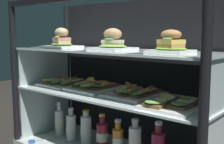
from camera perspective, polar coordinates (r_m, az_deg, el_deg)
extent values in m
cylinder|color=black|center=(1.94, -18.49, -0.49)|extent=(0.04, 0.04, 0.91)
cylinder|color=black|center=(1.11, 17.50, -6.32)|extent=(0.04, 0.04, 0.91)
cylinder|color=black|center=(2.20, -8.68, 0.74)|extent=(0.04, 0.04, 0.91)
cube|color=black|center=(1.79, 4.84, -0.25)|extent=(1.20, 0.01, 0.87)
cube|color=silver|center=(2.09, -12.68, -6.80)|extent=(0.01, 0.40, 0.34)
cube|color=silver|center=(1.63, 0.00, -4.43)|extent=(1.21, 0.42, 0.01)
cube|color=silver|center=(2.04, -12.92, 1.28)|extent=(0.01, 0.40, 0.23)
cube|color=silver|center=(1.31, 20.36, -2.45)|extent=(0.01, 0.40, 0.23)
cube|color=silver|center=(1.59, 0.00, 4.15)|extent=(1.21, 0.42, 0.01)
cube|color=white|center=(1.82, -9.78, 4.87)|extent=(0.19, 0.19, 0.01)
ellipsoid|color=#5D8B3A|center=(1.82, -9.79, 5.39)|extent=(0.14, 0.12, 0.02)
cube|color=#DFC387|center=(1.82, -9.80, 5.75)|extent=(0.13, 0.11, 0.02)
cube|color=#DE846D|center=(1.82, -9.81, 6.36)|extent=(0.14, 0.12, 0.02)
ellipsoid|color=#7D9F48|center=(1.80, -10.66, 6.76)|extent=(0.07, 0.05, 0.01)
ellipsoid|color=tan|center=(1.82, -9.84, 7.59)|extent=(0.14, 0.12, 0.06)
cube|color=white|center=(1.60, 0.11, 4.59)|extent=(0.21, 0.21, 0.01)
ellipsoid|color=#77B544|center=(1.60, 0.11, 5.10)|extent=(0.16, 0.14, 0.02)
cube|color=tan|center=(1.60, 0.11, 5.46)|extent=(0.11, 0.09, 0.02)
cube|color=beige|center=(1.60, 0.11, 6.02)|extent=(0.12, 0.09, 0.02)
ellipsoid|color=#598847|center=(1.57, -0.63, 6.42)|extent=(0.06, 0.04, 0.02)
ellipsoid|color=tan|center=(1.59, 0.11, 7.42)|extent=(0.12, 0.09, 0.06)
cube|color=white|center=(1.38, 11.37, 3.96)|extent=(0.18, 0.18, 0.01)
ellipsoid|color=#6BB138|center=(1.37, 11.39, 4.52)|extent=(0.15, 0.12, 0.01)
cube|color=tan|center=(1.37, 11.40, 5.00)|extent=(0.13, 0.11, 0.02)
cube|color=#E9BF53|center=(1.37, 11.42, 5.83)|extent=(0.13, 0.12, 0.02)
ellipsoid|color=#649C4E|center=(1.34, 10.71, 6.40)|extent=(0.07, 0.05, 0.02)
ellipsoid|color=#AF7846|center=(1.37, 11.46, 7.19)|extent=(0.13, 0.12, 0.05)
cube|color=white|center=(1.91, -8.99, -2.30)|extent=(0.25, 0.30, 0.01)
cube|color=brown|center=(1.95, -10.76, -1.79)|extent=(0.06, 0.19, 0.01)
ellipsoid|color=#A0BC5B|center=(1.91, -12.13, -1.64)|extent=(0.07, 0.11, 0.04)
ellipsoid|color=white|center=(1.94, -10.78, -1.36)|extent=(0.05, 0.16, 0.02)
cylinder|color=orange|center=(1.94, -10.51, -1.02)|extent=(0.06, 0.06, 0.02)
cube|color=brown|center=(1.92, -8.81, -1.90)|extent=(0.06, 0.23, 0.01)
ellipsoid|color=#799C55|center=(1.87, -10.44, -1.82)|extent=(0.06, 0.12, 0.02)
ellipsoid|color=silver|center=(1.92, -8.82, -1.50)|extent=(0.05, 0.19, 0.02)
cylinder|color=orange|center=(1.90, -9.02, -1.25)|extent=(0.05, 0.05, 0.02)
cube|color=brown|center=(1.87, -7.40, -2.04)|extent=(0.06, 0.20, 0.01)
ellipsoid|color=#74A652|center=(1.83, -8.77, -1.87)|extent=(0.06, 0.10, 0.03)
ellipsoid|color=#EAECCE|center=(1.87, -7.41, -1.58)|extent=(0.05, 0.16, 0.02)
cylinder|color=orange|center=(1.87, -7.53, -1.24)|extent=(0.04, 0.05, 0.03)
cube|color=white|center=(1.73, -3.26, -3.23)|extent=(0.25, 0.30, 0.02)
cube|color=brown|center=(1.79, -4.87, -2.39)|extent=(0.06, 0.20, 0.01)
ellipsoid|color=#86BD64|center=(1.74, -6.29, -2.25)|extent=(0.08, 0.11, 0.02)
ellipsoid|color=#E1A686|center=(1.78, -4.87, -1.94)|extent=(0.05, 0.16, 0.02)
cylinder|color=yellow|center=(1.81, -4.28, -1.48)|extent=(0.06, 0.06, 0.03)
cube|color=brown|center=(1.73, -3.11, -2.68)|extent=(0.06, 0.23, 0.01)
ellipsoid|color=#92CA4D|center=(1.68, -4.70, -2.56)|extent=(0.05, 0.11, 0.02)
ellipsoid|color=#F3927F|center=(1.73, -3.11, -2.14)|extent=(0.05, 0.18, 0.02)
cylinder|color=#EFDC4B|center=(1.71, -3.77, -1.86)|extent=(0.06, 0.05, 0.02)
cube|color=brown|center=(1.71, -1.15, -2.88)|extent=(0.06, 0.21, 0.01)
ellipsoid|color=#537F3D|center=(1.66, -2.61, -2.81)|extent=(0.07, 0.11, 0.04)
ellipsoid|color=#F7A28B|center=(1.71, -1.15, -2.47)|extent=(0.05, 0.17, 0.01)
cylinder|color=yellow|center=(1.69, -1.34, -2.24)|extent=(0.06, 0.06, 0.02)
cube|color=white|center=(1.57, 4.31, -4.43)|extent=(0.25, 0.30, 0.01)
cube|color=brown|center=(1.62, 3.21, -3.47)|extent=(0.06, 0.19, 0.01)
ellipsoid|color=#A2BE5B|center=(1.57, 1.93, -3.31)|extent=(0.06, 0.10, 0.04)
ellipsoid|color=#EB9583|center=(1.62, 3.21, -2.90)|extent=(0.05, 0.16, 0.02)
cylinder|color=yellow|center=(1.63, 3.40, -2.38)|extent=(0.06, 0.07, 0.03)
cube|color=brown|center=(1.56, 4.12, -4.04)|extent=(0.06, 0.20, 0.01)
ellipsoid|color=#6FB456|center=(1.51, 2.80, -3.97)|extent=(0.06, 0.11, 0.04)
ellipsoid|color=#EEA27A|center=(1.55, 4.12, -3.51)|extent=(0.05, 0.16, 0.02)
cylinder|color=yellow|center=(1.53, 3.96, -3.20)|extent=(0.05, 0.05, 0.02)
cube|color=brown|center=(1.54, 6.75, -4.14)|extent=(0.06, 0.23, 0.01)
ellipsoid|color=#67B148|center=(1.48, 5.30, -4.07)|extent=(0.07, 0.12, 0.02)
ellipsoid|color=tan|center=(1.54, 6.76, -3.56)|extent=(0.05, 0.18, 0.02)
cylinder|color=yellow|center=(1.55, 7.51, -2.99)|extent=(0.05, 0.05, 0.02)
cube|color=white|center=(1.37, 12.25, -6.39)|extent=(0.25, 0.30, 0.01)
cube|color=brown|center=(1.37, 10.06, -5.78)|extent=(0.09, 0.23, 0.02)
ellipsoid|color=#6B9B4A|center=(1.31, 8.54, -5.77)|extent=(0.10, 0.13, 0.03)
ellipsoid|color=silver|center=(1.36, 10.07, -5.16)|extent=(0.07, 0.18, 0.01)
cylinder|color=yellow|center=(1.37, 10.35, -4.65)|extent=(0.06, 0.06, 0.02)
cube|color=brown|center=(1.36, 14.21, -6.02)|extent=(0.09, 0.20, 0.01)
ellipsoid|color=#668F47|center=(1.31, 13.07, -6.01)|extent=(0.09, 0.11, 0.03)
ellipsoid|color=silver|center=(1.36, 14.23, -5.46)|extent=(0.07, 0.16, 0.02)
cylinder|color=yellow|center=(1.36, 14.14, -4.99)|extent=(0.06, 0.06, 0.02)
cylinder|color=white|center=(2.03, -10.21, -9.68)|extent=(0.06, 0.06, 0.16)
cylinder|color=white|center=(2.03, -10.21, -9.65)|extent=(0.06, 0.06, 0.06)
cylinder|color=white|center=(2.00, -10.28, -6.84)|extent=(0.03, 0.03, 0.04)
cylinder|color=white|center=(2.00, -10.30, -6.00)|extent=(0.03, 0.03, 0.02)
cylinder|color=white|center=(1.92, -8.05, -10.70)|extent=(0.06, 0.06, 0.16)
cylinder|color=white|center=(1.93, -8.04, -11.07)|extent=(0.06, 0.06, 0.05)
cylinder|color=silver|center=(1.90, -8.10, -7.92)|extent=(0.03, 0.03, 0.04)
cylinder|color=white|center=(1.89, -8.11, -7.20)|extent=(0.03, 0.03, 0.01)
cylinder|color=white|center=(1.86, -5.07, -11.17)|extent=(0.07, 0.07, 0.17)
cylinder|color=silver|center=(1.86, -5.07, -11.30)|extent=(0.07, 0.07, 0.07)
cylinder|color=silver|center=(1.83, -5.11, -8.22)|extent=(0.04, 0.04, 0.03)
cylinder|color=gold|center=(1.82, -5.11, -7.61)|extent=(0.04, 0.04, 0.01)
cylinder|color=#9F1F3A|center=(1.78, -1.93, -12.36)|extent=(0.07, 0.07, 0.15)
cylinder|color=silver|center=(1.78, -1.93, -12.46)|extent=(0.07, 0.07, 0.05)
cylinder|color=#922443|center=(1.75, -1.94, -9.34)|extent=(0.03, 0.03, 0.05)
cylinder|color=gold|center=(1.74, -1.95, -8.43)|extent=(0.04, 0.04, 0.01)
cylinder|color=orange|center=(1.70, 1.17, -13.41)|extent=(0.06, 0.06, 0.14)
cylinder|color=white|center=(1.70, 1.17, -13.46)|extent=(0.06, 0.06, 0.05)
cylinder|color=orange|center=(1.67, 1.18, -10.43)|extent=(0.03, 0.03, 0.04)
cylinder|color=silver|center=(1.66, 1.18, -9.50)|extent=(0.04, 0.04, 0.01)
cylinder|color=white|center=(1.61, 4.49, -13.86)|extent=(0.07, 0.07, 0.18)
cylinder|color=#F4E2CC|center=(1.61, 4.49, -13.73)|extent=(0.07, 0.07, 0.05)
cylinder|color=silver|center=(1.58, 4.53, -10.19)|extent=(0.03, 0.03, 0.03)
cylinder|color=silver|center=(1.57, 4.54, -9.36)|extent=(0.04, 0.04, 0.01)
cylinder|color=#912C3E|center=(1.52, 9.08, -10.97)|extent=(0.03, 0.03, 0.05)
cylinder|color=silver|center=(1.51, 9.11, -9.85)|extent=(0.04, 0.04, 0.02)
cube|color=silver|center=(1.98, -12.91, -12.71)|extent=(0.04, 0.11, 0.00)
torus|color=#255A98|center=(1.95, -15.35, -13.04)|extent=(0.05, 0.05, 0.01)
cube|color=silver|center=(1.96, -12.83, -12.84)|extent=(0.07, 0.09, 0.00)
torus|color=#2B4F9B|center=(1.96, -15.44, -12.87)|extent=(0.06, 0.06, 0.01)
cylinder|color=silver|center=(1.96, -13.97, -12.82)|extent=(0.01, 0.01, 0.01)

